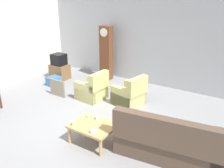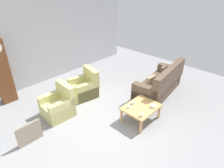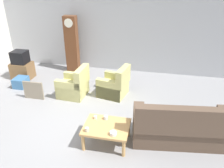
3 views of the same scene
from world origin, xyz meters
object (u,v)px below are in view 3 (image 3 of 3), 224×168
Objects in this scene: framed_picture_leaning at (33,90)px; cup_cream_tall at (87,130)px; armchair_olive_near at (74,86)px; cup_white_porcelain at (96,117)px; armchair_olive_far at (114,86)px; couch_floral at (182,128)px; grandfather_clock at (72,44)px; bowl_white_stacked at (113,133)px; storage_box_blue at (21,82)px; tv_crt at (20,57)px; coffee_table_wood at (107,128)px; cup_blue_rimmed at (106,118)px; tv_stand_cabinet at (23,70)px.

framed_picture_leaning reaches higher than cup_cream_tall.
armchair_olive_near reaches higher than cup_white_porcelain.
armchair_olive_far is 12.73× the size of cup_white_porcelain.
grandfather_clock reaches higher than couch_floral.
storage_box_blue is at bearing 147.27° from bowl_white_stacked.
grandfather_clock is at bearing 111.34° from armchair_olive_near.
armchair_olive_far reaches higher than cup_cream_tall.
storage_box_blue is 4.99× the size of cup_cream_tall.
cup_white_porcelain is 0.51× the size of bowl_white_stacked.
tv_crt is 4.78m from bowl_white_stacked.
storage_box_blue is at bearing 174.55° from armchair_olive_near.
couch_floral is 24.55× the size of cup_cream_tall.
tv_crt reaches higher than coffee_table_wood.
armchair_olive_near is 2.09m from cup_blue_rimmed.
grandfather_clock is 4.51× the size of storage_box_blue.
bowl_white_stacked is at bearing -42.43° from cup_white_porcelain.
framed_picture_leaning is at bearing 166.03° from couch_floral.
cup_cream_tall is at bearing -92.38° from armchair_olive_far.
cup_blue_rimmed reaches higher than coffee_table_wood.
armchair_olive_near is at bearing -20.14° from tv_stand_cabinet.
couch_floral is 3.33m from armchair_olive_near.
grandfather_clock reaches higher than cup_blue_rimmed.
armchair_olive_far is 2.11m from coffee_table_wood.
framed_picture_leaning is (-2.25, -0.70, -0.03)m from armchair_olive_far.
tv_stand_cabinet is 0.70m from storage_box_blue.
tv_stand_cabinet is (-5.19, 2.25, -0.07)m from couch_floral.
tv_crt is (-2.19, 0.80, 0.46)m from armchair_olive_near.
couch_floral reaches higher than tv_crt.
armchair_olive_near is at bearing 130.21° from cup_blue_rimmed.
tv_crt is 5.36× the size of cup_cream_tall.
cup_blue_rimmed is (3.54, -2.40, 0.20)m from tv_stand_cabinet.
couch_floral is 1.09× the size of grandfather_clock.
couch_floral reaches higher than framed_picture_leaning.
cup_white_porcelain is (3.31, -2.43, 0.20)m from tv_stand_cabinet.
cup_cream_tall is (3.26, -2.88, -0.28)m from tv_crt.
tv_crt is 4.29m from cup_blue_rimmed.
couch_floral is 4.21m from framed_picture_leaning.
cup_cream_tall is at bearing -62.77° from armchair_olive_near.
cup_blue_rimmed is (2.05, -3.39, -0.53)m from grandfather_clock.
coffee_table_wood is 6.76× the size of bowl_white_stacked.
tv_stand_cabinet is at bearing 138.55° from cup_cream_tall.
armchair_olive_far reaches higher than tv_stand_cabinet.
bowl_white_stacked is (0.49, -0.45, -0.00)m from cup_white_porcelain.
coffee_table_wood is 2.87m from framed_picture_leaning.
storage_box_blue is at bearing -126.49° from grandfather_clock.
armchair_olive_near is 2.34m from cup_cream_tall.
tv_stand_cabinet is 9.35× the size of cup_white_porcelain.
armchair_olive_far reaches higher than framed_picture_leaning.
armchair_olive_far is at bearing 96.77° from coffee_table_wood.
cup_cream_tall is (1.07, -2.08, 0.18)m from armchair_olive_near.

